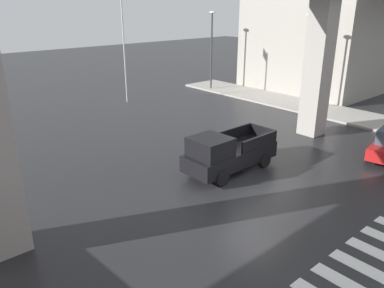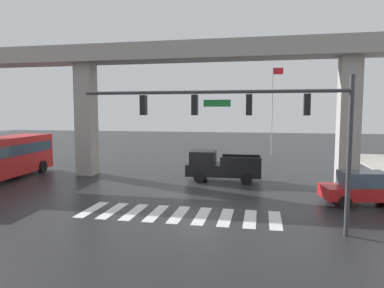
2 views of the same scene
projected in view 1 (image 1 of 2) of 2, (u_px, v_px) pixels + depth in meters
name	position (u px, v px, depth m)	size (l,w,h in m)	color
ground_plane	(256.00, 197.00, 16.61)	(120.00, 120.00, 0.00)	#232326
sidewalk_east	(369.00, 120.00, 27.13)	(4.00, 36.00, 0.15)	#9E9991
pickup_truck	(227.00, 153.00, 18.75)	(5.14, 2.16, 2.08)	black
street_lamp_mid_block	(307.00, 51.00, 28.29)	(0.44, 0.70, 7.24)	#38383D
street_lamp_far_north	(212.00, 41.00, 35.50)	(0.44, 0.70, 7.24)	#38383D
flagpole	(124.00, 33.00, 30.57)	(1.16, 0.12, 9.69)	silver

